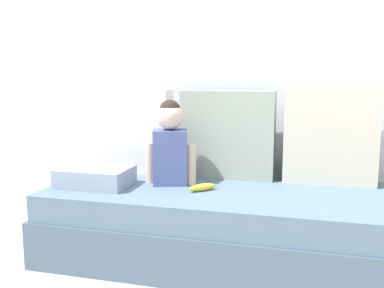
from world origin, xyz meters
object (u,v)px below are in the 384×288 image
throw_pillow_left (137,131)px  throw_pillow_center (228,134)px  couch (217,225)px  folded_blanket (95,177)px  throw_pillow_right (330,135)px  banana (202,187)px  toddler (170,144)px

throw_pillow_left → throw_pillow_center: size_ratio=0.94×
couch → folded_blanket: size_ratio=4.87×
throw_pillow_right → folded_blanket: bearing=-162.4°
throw_pillow_right → banana: 0.81m
throw_pillow_center → folded_blanket: size_ratio=1.43×
couch → throw_pillow_center: throw_pillow_center is taller
couch → throw_pillow_left: bearing=152.9°
toddler → banana: 0.33m
banana → throw_pillow_left: bearing=145.7°
couch → banana: banana is taller
throw_pillow_left → banana: size_ratio=3.18×
banana → toddler: bearing=153.7°
throw_pillow_center → throw_pillow_right: (0.60, 0.00, 0.02)m
toddler → folded_blanket: (-0.40, -0.16, -0.19)m
throw_pillow_left → toddler: size_ratio=1.10×
throw_pillow_right → folded_blanket: (-1.30, -0.41, -0.23)m
throw_pillow_center → banana: throw_pillow_center is taller
throw_pillow_left → folded_blanket: (-0.09, -0.41, -0.22)m
toddler → throw_pillow_left: bearing=140.8°
throw_pillow_left → throw_pillow_center: (0.60, 0.00, -0.00)m
throw_pillow_left → folded_blanket: size_ratio=1.35×
toddler → banana: toddler is taller
couch → folded_blanket: 0.75m
folded_blanket → throw_pillow_left: bearing=77.6°
couch → toddler: (-0.29, 0.05, 0.45)m
throw_pillow_center → toddler: (-0.29, -0.26, -0.03)m
folded_blanket → banana: bearing=4.4°
toddler → banana: (0.22, -0.11, -0.22)m
couch → throw_pillow_center: size_ratio=3.40×
couch → throw_pillow_center: (0.00, 0.31, 0.48)m
throw_pillow_center → banana: size_ratio=3.37×
throw_pillow_left → toddler: bearing=-39.2°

